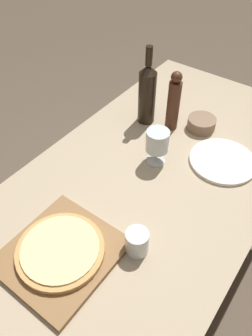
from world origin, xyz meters
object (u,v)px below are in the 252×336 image
object	(u,v)px
pizza	(60,250)
wine_bottle	(147,93)
pepper_mill	(174,102)
small_bowl	(201,123)
wine_glass	(157,142)

from	to	relation	value
pizza	wine_bottle	size ratio (longest dim) A/B	0.77
pizza	pepper_mill	size ratio (longest dim) A/B	1.00
pepper_mill	pizza	bearing A→B (deg)	-85.72
pepper_mill	small_bowl	world-z (taller)	pepper_mill
small_bowl	wine_glass	bearing A→B (deg)	-99.18
pizza	small_bowl	world-z (taller)	small_bowl
wine_glass	pepper_mill	bearing A→B (deg)	106.01
pepper_mill	wine_glass	world-z (taller)	pepper_mill
wine_glass	small_bowl	bearing A→B (deg)	80.82
wine_bottle	pepper_mill	size ratio (longest dim) A/B	1.29
wine_glass	wine_bottle	bearing A→B (deg)	132.36
wine_bottle	small_bowl	xyz separation A→B (m)	(0.22, 0.09, -0.11)
wine_bottle	pepper_mill	distance (m)	0.12
wine_bottle	wine_glass	size ratio (longest dim) A/B	2.36
wine_bottle	wine_glass	world-z (taller)	wine_bottle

